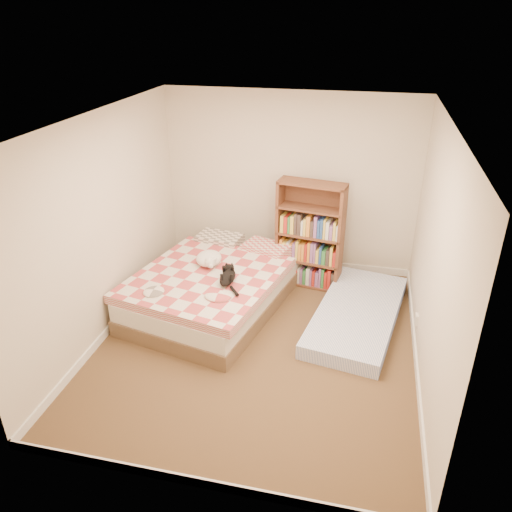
% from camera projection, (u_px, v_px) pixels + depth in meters
% --- Properties ---
extents(room, '(3.51, 4.01, 2.51)m').
position_uv_depth(room, '(258.00, 247.00, 5.18)').
color(room, '#4D3421').
rests_on(room, ground).
extents(bed, '(1.97, 2.48, 0.59)m').
position_uv_depth(bed, '(214.00, 286.00, 6.32)').
color(bed, brown).
rests_on(bed, room).
extents(bookshelf, '(0.92, 0.43, 1.46)m').
position_uv_depth(bookshelf, '(309.00, 247.00, 6.71)').
color(bookshelf, '#4F2D1B').
rests_on(bookshelf, room).
extents(floor_mattress, '(1.23, 2.12, 0.18)m').
position_uv_depth(floor_mattress, '(357.00, 315.00, 6.06)').
color(floor_mattress, '#798DCA').
rests_on(floor_mattress, room).
extents(black_cat, '(0.25, 0.63, 0.14)m').
position_uv_depth(black_cat, '(229.00, 276.00, 5.88)').
color(black_cat, black).
rests_on(black_cat, bed).
extents(white_dog, '(0.42, 0.44, 0.17)m').
position_uv_depth(white_dog, '(209.00, 259.00, 6.24)').
color(white_dog, white).
rests_on(white_dog, bed).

